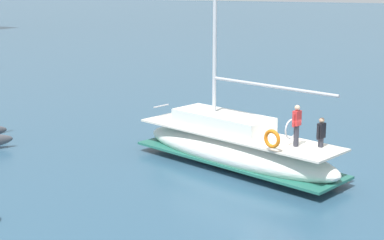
# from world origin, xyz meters

# --- Properties ---
(ground_plane) EXTENTS (400.00, 400.00, 0.00)m
(ground_plane) POSITION_xyz_m (0.00, 0.00, 0.00)
(ground_plane) COLOR #2D516B
(main_sailboat) EXTENTS (5.10, 9.88, 12.11)m
(main_sailboat) POSITION_xyz_m (-0.08, 1.90, 0.90)
(main_sailboat) COLOR white
(main_sailboat) RESTS_ON ground
(seagull) EXTENTS (0.53, 1.26, 0.18)m
(seagull) POSITION_xyz_m (-0.04, -2.20, 0.17)
(seagull) COLOR silver
(seagull) RESTS_ON ground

